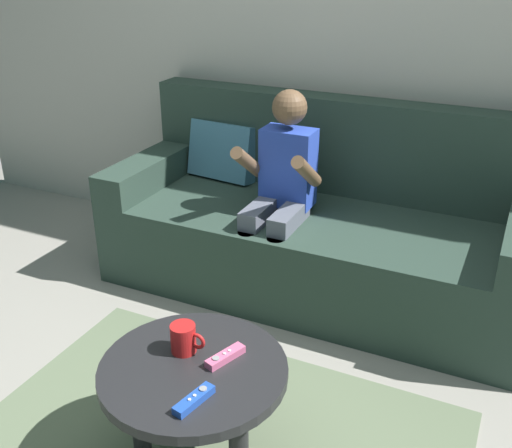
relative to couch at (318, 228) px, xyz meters
name	(u,v)px	position (x,y,z in m)	size (l,w,h in m)	color
wall_back	(338,17)	(-0.08, 0.38, 0.95)	(4.87, 0.05, 2.50)	beige
couch	(318,228)	(0.00, 0.00, 0.00)	(2.02, 0.80, 0.89)	#2D4238
person_seated_on_couch	(280,188)	(-0.13, -0.19, 0.26)	(0.34, 0.42, 0.99)	slate
coffee_table	(195,383)	(0.06, -1.28, 0.03)	(0.58, 0.58, 0.41)	#232326
game_remote_blue_near_edge	(194,400)	(0.15, -1.43, 0.11)	(0.07, 0.14, 0.03)	blue
game_remote_pink_center	(225,356)	(0.13, -1.22, 0.11)	(0.08, 0.14, 0.03)	pink
coffee_mug	(184,338)	(0.00, -1.23, 0.15)	(0.12, 0.08, 0.10)	red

